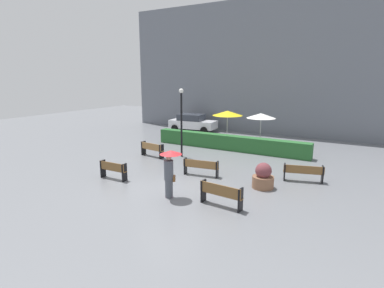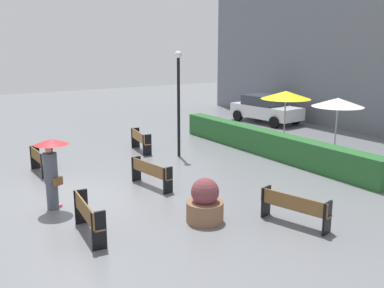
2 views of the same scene
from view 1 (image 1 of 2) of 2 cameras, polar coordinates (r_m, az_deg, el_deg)
ground_plane at (r=13.84m, az=-3.92°, el=-8.49°), size 60.00×60.00×0.00m
bench_far_right at (r=15.63m, az=19.90°, el=-4.87°), size 1.86×0.84×0.82m
bench_near_right at (r=12.01m, az=5.35°, el=-9.06°), size 1.78×0.50×0.91m
bench_mid_center at (r=15.56m, az=1.64°, el=-4.14°), size 1.84×0.60×0.83m
bench_far_left at (r=19.40m, az=-7.43°, el=-0.84°), size 1.73×0.60×0.88m
bench_near_left at (r=15.52m, az=-14.42°, el=-4.51°), size 1.51×0.36×0.87m
pedestrian_with_umbrella at (r=12.64m, az=-4.15°, el=-4.45°), size 0.91×0.91×2.01m
planter_pot at (r=14.28m, az=13.01°, el=-5.99°), size 0.97×0.97×1.17m
lamp_post at (r=18.92m, az=-1.97°, el=5.21°), size 0.28×0.28×4.22m
patio_umbrella_yellow at (r=22.95m, az=6.58°, el=5.68°), size 2.20×2.20×2.46m
patio_umbrella_white at (r=22.67m, az=12.65°, el=5.12°), size 2.07×2.07×2.35m
hedge_strip at (r=21.23m, az=6.76°, el=0.27°), size 10.86×0.70×1.00m
building_facade at (r=27.69m, az=15.16°, el=13.47°), size 28.00×1.20×11.30m
parked_car at (r=28.18m, az=0.11°, el=4.00°), size 4.35×2.29×1.57m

